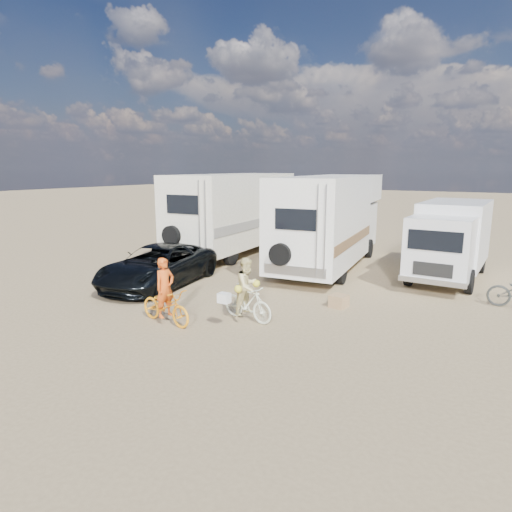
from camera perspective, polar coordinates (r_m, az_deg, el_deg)
The scene contains 11 objects.
ground at distance 12.18m, azimuth -1.06°, elevation -7.40°, with size 140.00×140.00×0.00m, color #977F5A.
rv_main at distance 17.75m, azimuth 9.61°, elevation 4.33°, with size 2.44×8.33×3.59m, color white, non-canonical shape.
rv_left at distance 20.38m, azimuth -2.95°, elevation 5.40°, with size 2.66×7.69×3.62m, color silver, non-canonical shape.
box_truck at distance 17.00m, azimuth 23.71°, elevation 1.73°, with size 2.08×5.59×2.71m, color silver, non-canonical shape.
dark_suv at distance 15.19m, azimuth -12.50°, elevation -1.22°, with size 2.25×4.88×1.36m, color black.
bike_man at distance 11.53m, azimuth -11.57°, elevation -6.35°, with size 0.60×1.72×0.91m, color orange.
bike_woman at distance 11.49m, azimuth -1.11°, elevation -6.04°, with size 0.45×1.59×0.96m, color silver.
rider_man at distance 11.44m, azimuth -11.63°, elevation -4.87°, with size 0.56×0.37×1.53m, color #D55015.
rider_woman at distance 11.41m, azimuth -1.12°, elevation -4.76°, with size 0.72×0.56×1.49m, color #DBCC86.
cooler at distance 16.39m, azimuth 1.98°, elevation -1.71°, with size 0.53×0.39×0.42m, color #2B4F88.
crate at distance 12.86m, azimuth 10.64°, elevation -5.73°, with size 0.45×0.45×0.36m, color #9B774D.
Camera 1 is at (6.00, -9.85, 3.91)m, focal length 31.02 mm.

